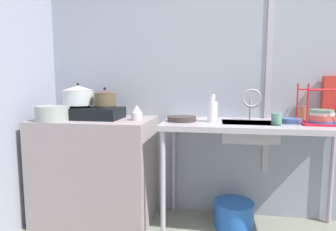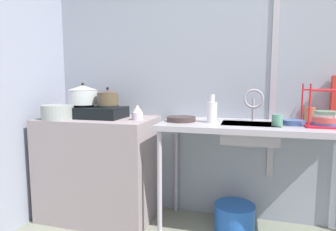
{
  "view_description": "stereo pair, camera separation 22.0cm",
  "coord_description": "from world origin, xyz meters",
  "px_view_note": "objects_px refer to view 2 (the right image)",
  "views": [
    {
      "loc": [
        -0.45,
        -0.72,
        1.19
      ],
      "look_at": [
        -0.82,
        1.45,
        0.93
      ],
      "focal_mm": 29.27,
      "sensor_mm": 36.0,
      "label": 1
    },
    {
      "loc": [
        -0.23,
        -0.67,
        1.19
      ],
      "look_at": [
        -0.82,
        1.45,
        0.93
      ],
      "focal_mm": 29.27,
      "sensor_mm": 36.0,
      "label": 2
    }
  ],
  "objects_px": {
    "frying_pan": "(181,119)",
    "utensil_jar": "(310,114)",
    "bottle_by_sink": "(212,111)",
    "small_bowl_on_drainboard": "(294,122)",
    "pot_on_left_burner": "(83,95)",
    "faucet": "(254,100)",
    "percolator": "(137,113)",
    "sink_basin": "(249,133)",
    "cup_by_rack": "(278,120)",
    "pot_on_right_burner": "(108,97)",
    "stove": "(96,112)",
    "pot_beside_stove": "(58,112)",
    "dish_rack": "(327,119)",
    "bucket_on_floor": "(235,217)"
  },
  "relations": [
    {
      "from": "sink_basin",
      "to": "pot_on_right_burner",
      "type": "bearing_deg",
      "value": 179.72
    },
    {
      "from": "pot_on_right_burner",
      "to": "dish_rack",
      "type": "height_order",
      "value": "dish_rack"
    },
    {
      "from": "pot_beside_stove",
      "to": "percolator",
      "type": "distance_m",
      "value": 0.67
    },
    {
      "from": "sink_basin",
      "to": "utensil_jar",
      "type": "bearing_deg",
      "value": 28.11
    },
    {
      "from": "pot_on_right_burner",
      "to": "sink_basin",
      "type": "relative_size",
      "value": 0.44
    },
    {
      "from": "pot_on_left_burner",
      "to": "pot_on_right_burner",
      "type": "xyz_separation_m",
      "value": [
        0.24,
        0.0,
        -0.02
      ]
    },
    {
      "from": "cup_by_rack",
      "to": "sink_basin",
      "type": "bearing_deg",
      "value": 158.36
    },
    {
      "from": "sink_basin",
      "to": "dish_rack",
      "type": "relative_size",
      "value": 1.35
    },
    {
      "from": "utensil_jar",
      "to": "bucket_on_floor",
      "type": "height_order",
      "value": "utensil_jar"
    },
    {
      "from": "pot_on_left_burner",
      "to": "bottle_by_sink",
      "type": "bearing_deg",
      "value": -0.92
    },
    {
      "from": "bottle_by_sink",
      "to": "utensil_jar",
      "type": "relative_size",
      "value": 0.86
    },
    {
      "from": "cup_by_rack",
      "to": "small_bowl_on_drainboard",
      "type": "relative_size",
      "value": 0.52
    },
    {
      "from": "stove",
      "to": "faucet",
      "type": "bearing_deg",
      "value": 4.68
    },
    {
      "from": "cup_by_rack",
      "to": "bucket_on_floor",
      "type": "distance_m",
      "value": 0.88
    },
    {
      "from": "pot_on_left_burner",
      "to": "faucet",
      "type": "relative_size",
      "value": 1.0
    },
    {
      "from": "pot_on_left_burner",
      "to": "bucket_on_floor",
      "type": "xyz_separation_m",
      "value": [
        1.32,
        0.06,
        -0.98
      ]
    },
    {
      "from": "percolator",
      "to": "cup_by_rack",
      "type": "xyz_separation_m",
      "value": [
        1.08,
        -0.05,
        -0.02
      ]
    },
    {
      "from": "pot_on_left_burner",
      "to": "dish_rack",
      "type": "height_order",
      "value": "pot_on_left_burner"
    },
    {
      "from": "bucket_on_floor",
      "to": "sink_basin",
      "type": "bearing_deg",
      "value": -35.28
    },
    {
      "from": "faucet",
      "to": "bucket_on_floor",
      "type": "height_order",
      "value": "faucet"
    },
    {
      "from": "small_bowl_on_drainboard",
      "to": "percolator",
      "type": "bearing_deg",
      "value": -178.2
    },
    {
      "from": "percolator",
      "to": "utensil_jar",
      "type": "distance_m",
      "value": 1.37
    },
    {
      "from": "bottle_by_sink",
      "to": "small_bowl_on_drainboard",
      "type": "bearing_deg",
      "value": 2.92
    },
    {
      "from": "sink_basin",
      "to": "dish_rack",
      "type": "distance_m",
      "value": 0.53
    },
    {
      "from": "frying_pan",
      "to": "faucet",
      "type": "bearing_deg",
      "value": 13.69
    },
    {
      "from": "sink_basin",
      "to": "faucet",
      "type": "xyz_separation_m",
      "value": [
        0.03,
        0.11,
        0.24
      ]
    },
    {
      "from": "pot_on_right_burner",
      "to": "pot_beside_stove",
      "type": "relative_size",
      "value": 0.68
    },
    {
      "from": "percolator",
      "to": "faucet",
      "type": "xyz_separation_m",
      "value": [
        0.92,
        0.13,
        0.11
      ]
    },
    {
      "from": "pot_on_left_burner",
      "to": "utensil_jar",
      "type": "bearing_deg",
      "value": 7.25
    },
    {
      "from": "cup_by_rack",
      "to": "small_bowl_on_drainboard",
      "type": "height_order",
      "value": "cup_by_rack"
    },
    {
      "from": "frying_pan",
      "to": "dish_rack",
      "type": "bearing_deg",
      "value": 0.81
    },
    {
      "from": "frying_pan",
      "to": "utensil_jar",
      "type": "height_order",
      "value": "utensil_jar"
    },
    {
      "from": "percolator",
      "to": "small_bowl_on_drainboard",
      "type": "distance_m",
      "value": 1.2
    },
    {
      "from": "bucket_on_floor",
      "to": "pot_on_left_burner",
      "type": "bearing_deg",
      "value": -177.45
    },
    {
      "from": "cup_by_rack",
      "to": "percolator",
      "type": "bearing_deg",
      "value": 177.14
    },
    {
      "from": "bottle_by_sink",
      "to": "utensil_jar",
      "type": "distance_m",
      "value": 0.78
    },
    {
      "from": "utensil_jar",
      "to": "sink_basin",
      "type": "bearing_deg",
      "value": -151.89
    },
    {
      "from": "percolator",
      "to": "frying_pan",
      "type": "xyz_separation_m",
      "value": [
        0.37,
        0.0,
        -0.04
      ]
    },
    {
      "from": "dish_rack",
      "to": "small_bowl_on_drainboard",
      "type": "relative_size",
      "value": 1.92
    },
    {
      "from": "pot_on_left_burner",
      "to": "pot_beside_stove",
      "type": "relative_size",
      "value": 0.97
    },
    {
      "from": "small_bowl_on_drainboard",
      "to": "bottle_by_sink",
      "type": "height_order",
      "value": "bottle_by_sink"
    },
    {
      "from": "stove",
      "to": "pot_beside_stove",
      "type": "relative_size",
      "value": 1.88
    },
    {
      "from": "frying_pan",
      "to": "utensil_jar",
      "type": "xyz_separation_m",
      "value": [
        0.98,
        0.26,
        0.04
      ]
    },
    {
      "from": "pot_beside_stove",
      "to": "dish_rack",
      "type": "bearing_deg",
      "value": 4.32
    },
    {
      "from": "pot_on_left_burner",
      "to": "cup_by_rack",
      "type": "relative_size",
      "value": 3.1
    },
    {
      "from": "pot_on_left_burner",
      "to": "pot_on_right_burner",
      "type": "relative_size",
      "value": 1.41
    },
    {
      "from": "stove",
      "to": "dish_rack",
      "type": "xyz_separation_m",
      "value": [
        1.8,
        -0.01,
        -0.0
      ]
    },
    {
      "from": "pot_on_left_burner",
      "to": "bucket_on_floor",
      "type": "bearing_deg",
      "value": 2.55
    },
    {
      "from": "sink_basin",
      "to": "bucket_on_floor",
      "type": "bearing_deg",
      "value": 144.72
    },
    {
      "from": "pot_on_right_burner",
      "to": "cup_by_rack",
      "type": "distance_m",
      "value": 1.37
    }
  ]
}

